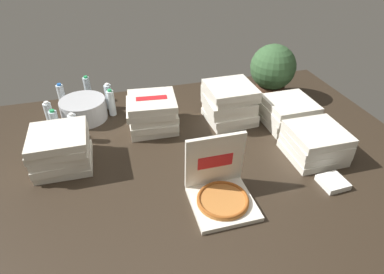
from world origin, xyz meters
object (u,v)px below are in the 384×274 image
object	(u,v)px
pizza_stack_center_far	(61,149)
napkin_pile	(333,182)
water_bottle_1	(74,128)
pizza_stack_left_near	(315,143)
ice_bucket	(84,109)
water_bottle_4	(62,97)
water_bottle_0	(56,124)
water_bottle_6	(109,97)
water_bottle_5	(111,103)
pizza_stack_left_far	(229,103)
water_bottle_2	(88,89)
pizza_stack_center_near	(288,113)
water_bottle_3	(50,116)
potted_plant	(273,70)
pizza_stack_right_mid	(152,113)
open_pizza_box	(220,189)

from	to	relation	value
pizza_stack_center_far	napkin_pile	world-z (taller)	pizza_stack_center_far
water_bottle_1	pizza_stack_left_near	bearing A→B (deg)	-21.47
ice_bucket	water_bottle_4	size ratio (longest dim) A/B	1.56
water_bottle_4	water_bottle_0	bearing A→B (deg)	-93.08
water_bottle_6	water_bottle_5	bearing A→B (deg)	-83.64
pizza_stack_left_far	pizza_stack_left_near	bearing A→B (deg)	-56.39
water_bottle_1	water_bottle_2	size ratio (longest dim) A/B	1.00
pizza_stack_center_near	water_bottle_4	distance (m)	1.87
pizza_stack_left_far	water_bottle_5	distance (m)	0.96
water_bottle_2	water_bottle_3	xyz separation A→B (m)	(-0.29, -0.40, 0.00)
pizza_stack_left_far	water_bottle_3	distance (m)	1.39
pizza_stack_center_far	napkin_pile	bearing A→B (deg)	-21.99
ice_bucket	water_bottle_2	bearing A→B (deg)	82.84
water_bottle_4	water_bottle_6	distance (m)	0.40
water_bottle_3	water_bottle_6	xyz separation A→B (m)	(0.46, 0.20, 0.00)
water_bottle_0	potted_plant	xyz separation A→B (m)	(1.82, 0.18, 0.15)
water_bottle_0	water_bottle_2	bearing A→B (deg)	66.32
water_bottle_5	napkin_pile	xyz separation A→B (m)	(1.24, -1.23, -0.09)
pizza_stack_center_near	water_bottle_6	world-z (taller)	water_bottle_6
water_bottle_0	water_bottle_5	bearing A→B (deg)	27.98
water_bottle_1	water_bottle_2	bearing A→B (deg)	80.65
pizza_stack_center_near	potted_plant	distance (m)	0.51
pizza_stack_left_far	water_bottle_3	world-z (taller)	pizza_stack_left_far
water_bottle_2	potted_plant	distance (m)	1.63
pizza_stack_left_far	pizza_stack_center_near	world-z (taller)	pizza_stack_left_far
pizza_stack_left_far	pizza_stack_center_far	bearing A→B (deg)	-168.87
water_bottle_2	water_bottle_5	bearing A→B (deg)	-60.24
water_bottle_6	water_bottle_3	bearing A→B (deg)	-156.46
pizza_stack_right_mid	pizza_stack_center_far	bearing A→B (deg)	-155.15
water_bottle_6	water_bottle_2	bearing A→B (deg)	129.96
water_bottle_2	water_bottle_6	size ratio (longest dim) A/B	1.00
pizza_stack_left_near	pizza_stack_center_near	xyz separation A→B (m)	(0.03, 0.41, 0.00)
water_bottle_0	water_bottle_1	world-z (taller)	same
napkin_pile	potted_plant	bearing A→B (deg)	82.36
water_bottle_2	napkin_pile	distance (m)	2.11
water_bottle_0	water_bottle_2	size ratio (longest dim) A/B	1.00
pizza_stack_left_far	water_bottle_3	bearing A→B (deg)	169.48
pizza_stack_left_far	ice_bucket	size ratio (longest dim) A/B	1.07
potted_plant	water_bottle_6	bearing A→B (deg)	173.57
water_bottle_2	napkin_pile	size ratio (longest dim) A/B	1.49
open_pizza_box	water_bottle_3	world-z (taller)	open_pizza_box
water_bottle_5	pizza_stack_right_mid	bearing A→B (deg)	-44.46
pizza_stack_left_far	potted_plant	xyz separation A→B (m)	(0.51, 0.29, 0.10)
pizza_stack_center_near	ice_bucket	xyz separation A→B (m)	(-1.54, 0.52, -0.02)
water_bottle_0	water_bottle_3	xyz separation A→B (m)	(-0.05, 0.14, 0.00)
open_pizza_box	napkin_pile	size ratio (longest dim) A/B	2.48
pizza_stack_left_far	potted_plant	distance (m)	0.60
pizza_stack_left_far	napkin_pile	xyz separation A→B (m)	(0.35, -0.90, -0.13)
water_bottle_1	pizza_stack_left_far	bearing A→B (deg)	-1.17
water_bottle_3	pizza_stack_left_far	bearing A→B (deg)	-10.52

